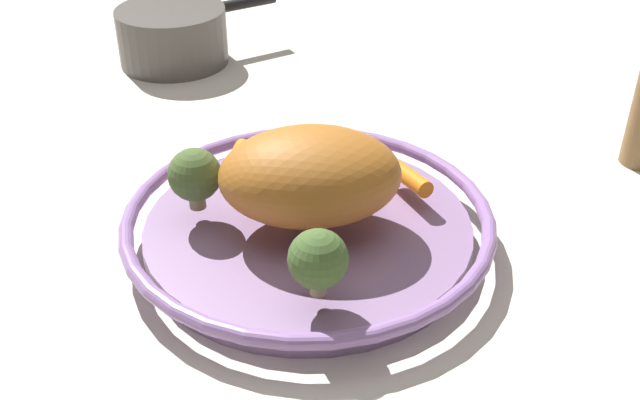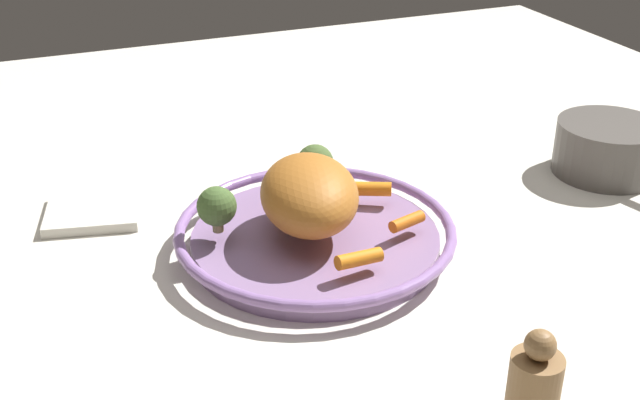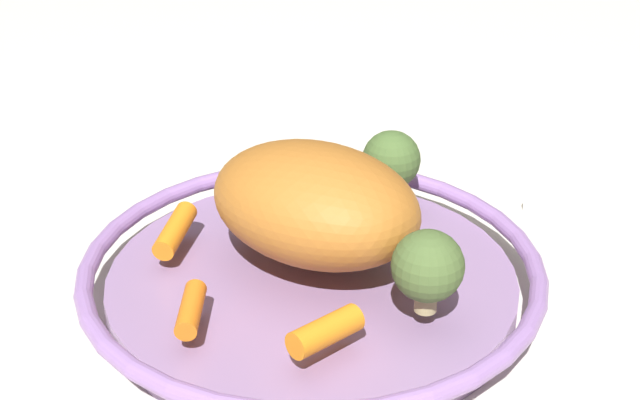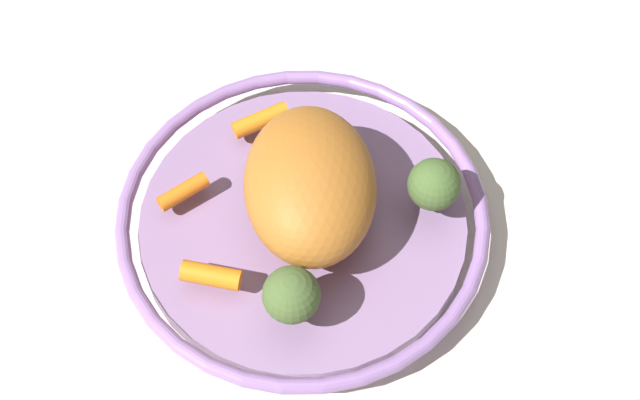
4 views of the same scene
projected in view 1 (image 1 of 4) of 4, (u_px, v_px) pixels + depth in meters
The scene contains 9 objects.
ground_plane at pixel (308, 243), 0.72m from camera, with size 1.91×1.91×0.00m, color silver.
serving_bowl at pixel (308, 226), 0.71m from camera, with size 0.35×0.35×0.04m.
roast_chicken_piece at pixel (306, 176), 0.67m from camera, with size 0.16×0.12×0.08m, color #B46A26.
baby_carrot_near_rim at pixel (410, 178), 0.73m from camera, with size 0.02×0.02×0.06m, color orange.
baby_carrot_back at pixel (237, 160), 0.76m from camera, with size 0.02×0.02×0.05m, color orange.
baby_carrot_center at pixel (324, 146), 0.79m from camera, with size 0.02×0.02×0.05m, color orange.
broccoli_floret_edge at pixel (195, 175), 0.69m from camera, with size 0.05×0.05×0.06m.
broccoli_floret_small at pixel (318, 260), 0.58m from camera, with size 0.05×0.05×0.06m.
saucepan at pixel (173, 35), 1.07m from camera, with size 0.24×0.15×0.08m.
Camera 1 is at (-0.17, -0.56, 0.43)m, focal length 42.54 mm.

